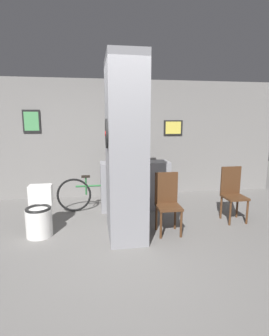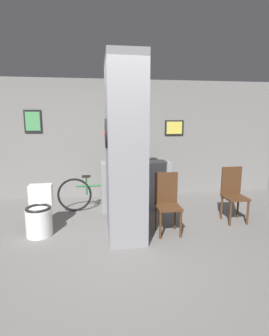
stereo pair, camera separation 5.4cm
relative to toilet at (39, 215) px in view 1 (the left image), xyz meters
name	(u,v)px [view 1 (the left image)]	position (x,y,z in m)	size (l,w,h in m)	color
ground_plane	(120,249)	(1.17, -0.67, -0.31)	(14.00, 14.00, 0.00)	slate
wall_back	(108,139)	(1.16, 1.96, 0.99)	(8.00, 0.09, 2.60)	gray
pillar_center	(125,150)	(1.30, -0.17, 0.99)	(0.56, 1.01, 2.60)	gray
counter_shelf	(135,185)	(1.62, 0.95, 0.16)	(1.33, 0.44, 0.93)	gray
toilet	(39,215)	(0.00, 0.00, 0.00)	(0.39, 0.55, 0.73)	white
chair_near_pillar	(168,201)	(1.95, -0.21, 0.19)	(0.37, 0.37, 0.93)	#4C2D19
chair_by_doorway	(233,192)	(3.21, 0.10, 0.19)	(0.37, 0.37, 0.93)	#4C2D19
bicycle	(98,193)	(0.91, 0.96, 0.03)	(1.56, 0.42, 0.70)	black
bottle_tall	(129,157)	(1.50, 0.96, 0.72)	(0.07, 0.07, 0.26)	#267233
bottle_short	(134,158)	(1.62, 0.98, 0.70)	(0.08, 0.08, 0.21)	olive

